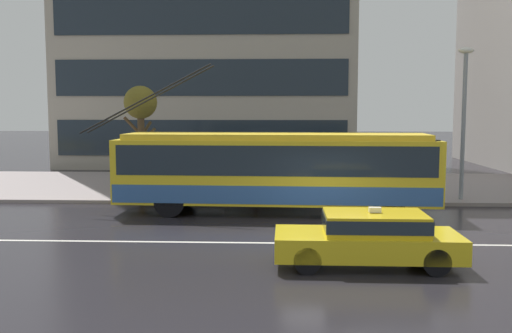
% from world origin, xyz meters
% --- Properties ---
extents(ground_plane, '(160.00, 160.00, 0.00)m').
position_xyz_m(ground_plane, '(0.00, 0.00, 0.00)').
color(ground_plane, black).
extents(sidewalk_slab, '(80.00, 10.00, 0.14)m').
position_xyz_m(sidewalk_slab, '(0.00, 10.00, 0.07)').
color(sidewalk_slab, gray).
rests_on(sidewalk_slab, ground_plane).
extents(lane_centre_line, '(72.00, 0.14, 0.01)m').
position_xyz_m(lane_centre_line, '(0.00, -1.20, 0.00)').
color(lane_centre_line, silver).
rests_on(lane_centre_line, ground_plane).
extents(trolleybus, '(12.60, 2.90, 5.26)m').
position_xyz_m(trolleybus, '(-1.47, 3.40, 1.56)').
color(trolleybus, yellow).
rests_on(trolleybus, ground_plane).
extents(taxi_oncoming_near, '(4.32, 1.79, 1.39)m').
position_xyz_m(taxi_oncoming_near, '(0.78, -3.35, 0.70)').
color(taxi_oncoming_near, yellow).
rests_on(taxi_oncoming_near, ground_plane).
extents(bus_shelter, '(3.72, 1.78, 2.57)m').
position_xyz_m(bus_shelter, '(-1.91, 6.90, 2.08)').
color(bus_shelter, gray).
rests_on(bus_shelter, sidewalk_slab).
extents(pedestrian_at_shelter, '(0.47, 0.47, 1.62)m').
position_xyz_m(pedestrian_at_shelter, '(1.00, 5.76, 1.09)').
color(pedestrian_at_shelter, '#4C4052').
rests_on(pedestrian_at_shelter, sidewalk_slab).
extents(pedestrian_approaching_curb, '(0.99, 0.99, 1.92)m').
position_xyz_m(pedestrian_approaching_curb, '(-2.36, 7.11, 1.65)').
color(pedestrian_approaching_curb, '#4A4243').
rests_on(pedestrian_approaching_curb, sidewalk_slab).
extents(pedestrian_walking_past, '(1.29, 1.29, 1.90)m').
position_xyz_m(pedestrian_walking_past, '(-5.10, 7.24, 1.63)').
color(pedestrian_walking_past, navy).
rests_on(pedestrian_walking_past, sidewalk_slab).
extents(street_lamp, '(0.60, 0.32, 5.91)m').
position_xyz_m(street_lamp, '(5.82, 5.93, 3.69)').
color(street_lamp, gray).
rests_on(street_lamp, sidewalk_slab).
extents(street_tree_bare, '(1.51, 1.64, 4.58)m').
position_xyz_m(street_tree_bare, '(-7.53, 8.44, 3.76)').
color(street_tree_bare, brown).
rests_on(street_tree_bare, sidewalk_slab).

